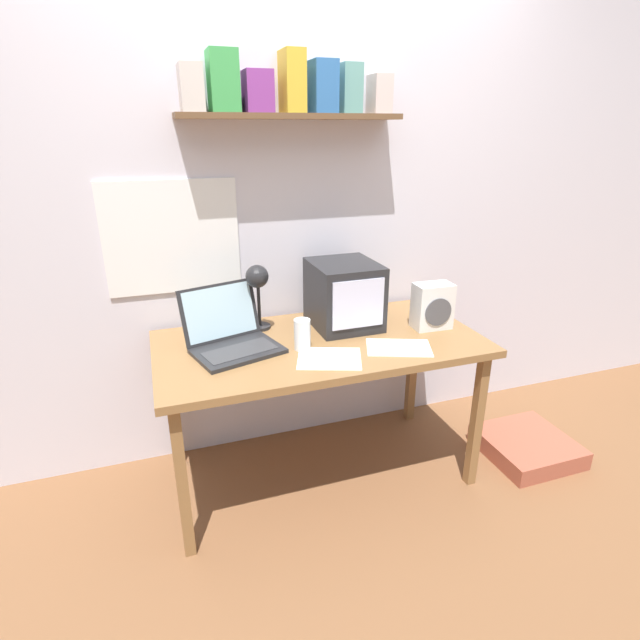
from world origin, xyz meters
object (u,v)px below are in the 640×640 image
corner_desk (320,353)px  loose_paper_near_monitor (329,358)px  juice_glass (302,336)px  space_heater (432,306)px  printed_handout (399,348)px  floor_cushion (527,446)px  laptop (230,334)px  desk_lamp (257,284)px  crt_monitor (344,294)px

corner_desk → loose_paper_near_monitor: size_ratio=4.56×
juice_glass → space_heater: 0.67m
printed_handout → floor_cushion: (0.80, -0.02, -0.69)m
laptop → desk_lamp: 0.27m
laptop → space_heater: 0.97m
crt_monitor → space_heater: bearing=-24.3°
corner_desk → crt_monitor: crt_monitor is taller
corner_desk → space_heater: space_heater is taller
desk_lamp → printed_handout: desk_lamp is taller
crt_monitor → desk_lamp: (-0.41, 0.04, 0.09)m
crt_monitor → printed_handout: size_ratio=1.07×
corner_desk → desk_lamp: bearing=142.6°
corner_desk → space_heater: bearing=-2.7°
desk_lamp → laptop: bearing=-126.8°
juice_glass → floor_cushion: juice_glass is taller
desk_lamp → loose_paper_near_monitor: 0.50m
crt_monitor → space_heater: size_ratio=1.60×
space_heater → printed_handout: bearing=-145.2°
corner_desk → space_heater: (0.56, -0.03, 0.17)m
printed_handout → juice_glass: bearing=162.0°
crt_monitor → juice_glass: size_ratio=2.56×
printed_handout → loose_paper_near_monitor: bearing=-179.4°
juice_glass → space_heater: space_heater is taller
printed_handout → floor_cushion: size_ratio=0.75×
laptop → floor_cushion: laptop is taller
loose_paper_near_monitor → juice_glass: bearing=119.8°
space_heater → loose_paper_near_monitor: size_ratio=0.68×
printed_handout → floor_cushion: printed_handout is taller
juice_glass → loose_paper_near_monitor: 0.17m
printed_handout → loose_paper_near_monitor: (-0.33, -0.00, 0.00)m
juice_glass → printed_handout: size_ratio=0.42×
crt_monitor → floor_cushion: bearing=-22.0°
juice_glass → floor_cushion: (1.21, -0.16, -0.75)m
crt_monitor → loose_paper_near_monitor: crt_monitor is taller
floor_cushion → loose_paper_near_monitor: bearing=178.9°
corner_desk → space_heater: 0.59m
crt_monitor → desk_lamp: bearing=174.0°
corner_desk → desk_lamp: desk_lamp is taller
laptop → corner_desk: bearing=-23.8°
desk_lamp → printed_handout: 0.71m
laptop → printed_handout: laptop is taller
crt_monitor → laptop: crt_monitor is taller
laptop → loose_paper_near_monitor: laptop is taller
corner_desk → juice_glass: size_ratio=10.72×
crt_monitor → floor_cushion: (0.93, -0.37, -0.85)m
crt_monitor → printed_handout: crt_monitor is taller
loose_paper_near_monitor → floor_cushion: loose_paper_near_monitor is taller
desk_lamp → space_heater: size_ratio=1.51×
laptop → juice_glass: bearing=-37.8°
space_heater → desk_lamp: bearing=167.3°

